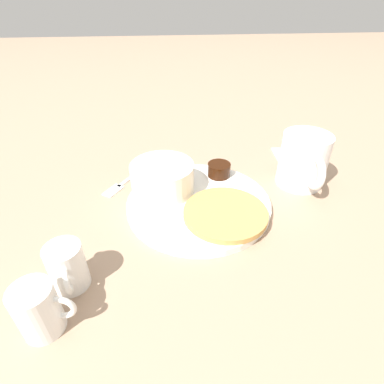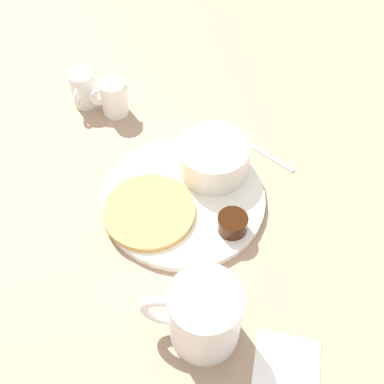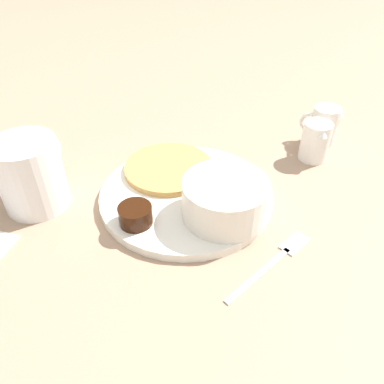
{
  "view_description": "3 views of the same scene",
  "coord_description": "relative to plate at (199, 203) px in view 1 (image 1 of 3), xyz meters",
  "views": [
    {
      "loc": [
        -0.05,
        -0.4,
        0.31
      ],
      "look_at": [
        -0.01,
        0.0,
        0.03
      ],
      "focal_mm": 28.0,
      "sensor_mm": 36.0,
      "label": 1
    },
    {
      "loc": [
        0.42,
        0.07,
        0.57
      ],
      "look_at": [
        0.01,
        0.01,
        0.04
      ],
      "focal_mm": 45.0,
      "sensor_mm": 36.0,
      "label": 2
    },
    {
      "loc": [
        -0.09,
        0.4,
        0.33
      ],
      "look_at": [
        -0.01,
        0.01,
        0.02
      ],
      "focal_mm": 35.0,
      "sensor_mm": 36.0,
      "label": 3
    }
  ],
  "objects": [
    {
      "name": "creamer_pitcher_near",
      "position": [
        -0.17,
        -0.14,
        0.03
      ],
      "size": [
        0.04,
        0.07,
        0.06
      ],
      "color": "white",
      "rests_on": "ground_plane"
    },
    {
      "name": "fork",
      "position": [
        -0.13,
        0.09,
        -0.0
      ],
      "size": [
        0.09,
        0.13,
        0.0
      ],
      "color": "silver",
      "rests_on": "ground_plane"
    },
    {
      "name": "ground_plane",
      "position": [
        0.0,
        0.0,
        -0.01
      ],
      "size": [
        4.0,
        4.0,
        0.0
      ],
      "primitive_type": "plane",
      "color": "#9E7F66"
    },
    {
      "name": "syrup_cup",
      "position": [
        0.05,
        0.07,
        0.02
      ],
      "size": [
        0.04,
        0.04,
        0.02
      ],
      "color": "black",
      "rests_on": "plate"
    },
    {
      "name": "coffee_mug",
      "position": [
        0.2,
        0.05,
        0.04
      ],
      "size": [
        0.08,
        0.12,
        0.1
      ],
      "color": "white",
      "rests_on": "ground_plane"
    },
    {
      "name": "butter_ramekin",
      "position": [
        -0.07,
        0.06,
        0.02
      ],
      "size": [
        0.04,
        0.04,
        0.04
      ],
      "color": "white",
      "rests_on": "plate"
    },
    {
      "name": "creamer_pitcher_far",
      "position": [
        -0.19,
        -0.2,
        0.03
      ],
      "size": [
        0.07,
        0.04,
        0.07
      ],
      "color": "white",
      "rests_on": "ground_plane"
    },
    {
      "name": "bowl",
      "position": [
        -0.06,
        0.04,
        0.03
      ],
      "size": [
        0.11,
        0.11,
        0.05
      ],
      "color": "white",
      "rests_on": "plate"
    },
    {
      "name": "napkin",
      "position": [
        0.24,
        0.15,
        -0.0
      ],
      "size": [
        0.11,
        0.08,
        0.0
      ],
      "color": "white",
      "rests_on": "ground_plane"
    },
    {
      "name": "plate",
      "position": [
        0.0,
        0.0,
        0.0
      ],
      "size": [
        0.24,
        0.24,
        0.01
      ],
      "color": "white",
      "rests_on": "ground_plane"
    },
    {
      "name": "pancake_stack",
      "position": [
        0.04,
        -0.04,
        0.01
      ],
      "size": [
        0.13,
        0.13,
        0.01
      ],
      "color": "tan",
      "rests_on": "plate"
    }
  ]
}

